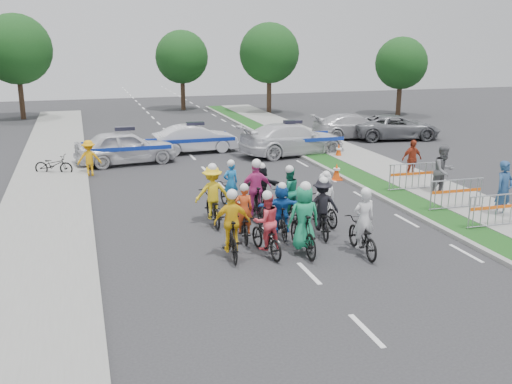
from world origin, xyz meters
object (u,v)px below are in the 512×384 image
object	(u,v)px
spectator_2	(412,159)
marshal_hiviz	(89,158)
rider_3	(232,231)
rider_9	(256,197)
spectator_1	(443,171)
rider_1	(303,226)
tree_2	(401,63)
rider_4	(321,212)
rider_7	(324,203)
civilian_sedan	(354,126)
barrier_0	(496,212)
tree_1	(269,53)
rider_8	(288,199)
rider_10	(212,200)
rider_2	(266,231)
tree_4	(182,57)
barrier_2	(413,178)
rider_0	(362,232)
civilian_suv	(396,127)
tree_3	(16,49)
police_car_2	(292,139)
parked_bike	(54,165)
rider_12	(231,192)
police_car_1	(196,139)
rider_6	(243,220)
barrier_1	(456,196)
rider_11	(261,192)
cone_1	(339,151)
rider_5	(281,214)
cone_0	(337,172)
spectator_0	(504,190)

from	to	relation	value
spectator_2	marshal_hiviz	xyz separation A→B (m)	(-12.76, 4.46, -0.05)
rider_3	rider_9	size ratio (longest dim) A/B	0.94
spectator_1	marshal_hiviz	size ratio (longest dim) A/B	1.25
rider_1	tree_2	xyz separation A→B (m)	(17.63, 24.67, 3.05)
rider_4	rider_7	size ratio (longest dim) A/B	1.06
civilian_sedan	barrier_0	bearing A→B (deg)	172.53
spectator_1	tree_1	world-z (taller)	tree_1
rider_8	rider_10	distance (m)	2.43
rider_2	tree_4	bearing A→B (deg)	-103.60
rider_9	barrier_2	world-z (taller)	rider_9
rider_0	civilian_suv	bearing A→B (deg)	-118.60
rider_3	tree_3	bearing A→B (deg)	-69.87
rider_2	rider_3	distance (m)	0.93
barrier_2	tree_1	distance (m)	24.39
police_car_2	parked_bike	world-z (taller)	police_car_2
rider_0	rider_12	distance (m)	5.64
rider_4	police_car_1	bearing A→B (deg)	-75.01
rider_6	barrier_1	bearing A→B (deg)	-167.56
police_car_1	tree_1	distance (m)	16.74
rider_11	rider_9	bearing A→B (deg)	58.88
barrier_1	rider_7	bearing A→B (deg)	179.26
rider_0	police_car_2	size ratio (longest dim) A/B	0.35
cone_1	tree_3	xyz separation A→B (m)	(-15.78, 19.31, 4.55)
rider_9	police_car_1	distance (m)	11.62
rider_8	civilian_suv	distance (m)	16.69
cone_1	rider_4	bearing A→B (deg)	-117.81
rider_4	civilian_sedan	xyz separation A→B (m)	(8.61, 15.03, 0.00)
barrier_1	civilian_suv	bearing A→B (deg)	67.26
rider_3	cone_1	world-z (taller)	rider_3
rider_5	tree_1	distance (m)	28.88
cone_0	spectator_0	bearing A→B (deg)	-64.95
rider_12	civilian_sedan	distance (m)	15.64
rider_4	tree_2	world-z (taller)	tree_2
rider_3	tree_2	bearing A→B (deg)	-122.40
spectator_0	spectator_1	bearing A→B (deg)	82.81
rider_12	tree_2	xyz separation A→B (m)	(18.43, 20.02, 3.26)
rider_1	spectator_0	world-z (taller)	rider_1
rider_6	civilian_sedan	bearing A→B (deg)	-117.82
rider_4	tree_4	distance (m)	31.67
rider_12	spectator_2	xyz separation A→B (m)	(8.30, 2.02, 0.23)
rider_1	rider_11	world-z (taller)	rider_1
rider_7	rider_8	size ratio (longest dim) A/B	0.95
rider_6	civilian_suv	world-z (taller)	rider_6
police_car_1	tree_1	bearing A→B (deg)	-35.28
tree_4	rider_1	bearing A→B (deg)	-94.60
tree_2	parked_bike	bearing A→B (deg)	-152.03
rider_4	barrier_2	bearing A→B (deg)	-135.80
rider_2	rider_9	xyz separation A→B (m)	(0.64, 2.99, 0.10)
rider_9	barrier_2	bearing A→B (deg)	-165.00
marshal_hiviz	barrier_0	size ratio (longest dim) A/B	0.76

